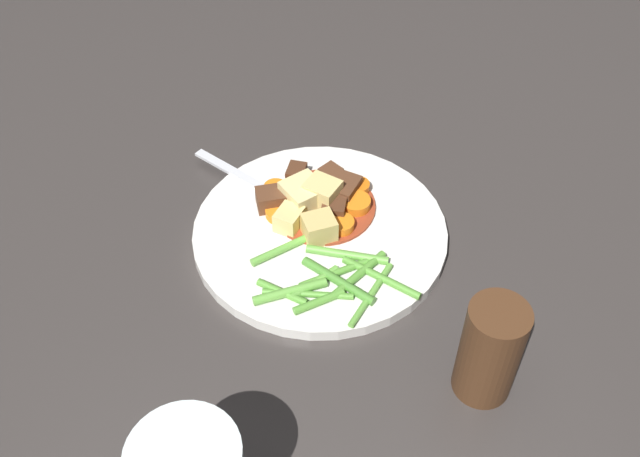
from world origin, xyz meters
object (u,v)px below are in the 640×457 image
carrot_slice_5 (303,185)px  meat_chunk_4 (341,189)px  carrot_slice_0 (358,188)px  fork (262,188)px  carrot_slice_2 (276,190)px  dinner_plate (320,233)px  meat_chunk_3 (271,199)px  carrot_slice_3 (287,195)px  potato_chunk_0 (289,218)px  potato_chunk_2 (323,194)px  potato_chunk_1 (323,228)px  potato_chunk_3 (303,196)px  meat_chunk_0 (296,174)px  carrot_slice_1 (281,212)px  meat_chunk_2 (334,208)px  meat_chunk_1 (331,176)px  pepper_mill (490,351)px  carrot_slice_6 (341,226)px  carrot_slice_4 (355,204)px

carrot_slice_5 → meat_chunk_4: size_ratio=0.86×
carrot_slice_0 → carrot_slice_5: size_ratio=0.82×
carrot_slice_5 → fork: 0.04m
carrot_slice_2 → meat_chunk_4: (0.00, -0.07, 0.00)m
dinner_plate → carrot_slice_0: 0.07m
carrot_slice_2 → meat_chunk_3: size_ratio=0.82×
carrot_slice_3 → carrot_slice_0: bearing=-77.6°
carrot_slice_0 → potato_chunk_0: 0.09m
dinner_plate → potato_chunk_2: size_ratio=7.75×
potato_chunk_1 → meat_chunk_4: potato_chunk_1 is taller
carrot_slice_2 → potato_chunk_2: size_ratio=0.74×
carrot_slice_5 → potato_chunk_3: (-0.02, -0.00, 0.01)m
carrot_slice_3 → meat_chunk_0: bearing=-12.5°
carrot_slice_1 → meat_chunk_2: bearing=-86.3°
carrot_slice_2 → meat_chunk_4: meat_chunk_4 is taller
meat_chunk_4 → potato_chunk_2: bearing=130.5°
carrot_slice_5 → meat_chunk_4: meat_chunk_4 is taller
carrot_slice_2 → meat_chunk_2: meat_chunk_2 is taller
carrot_slice_2 → meat_chunk_1: 0.06m
carrot_slice_2 → pepper_mill: pepper_mill is taller
carrot_slice_0 → carrot_slice_1: bearing=117.4°
meat_chunk_0 → carrot_slice_6: bearing=-144.3°
meat_chunk_2 → meat_chunk_4: bearing=-10.5°
carrot_slice_1 → meat_chunk_0: bearing=-11.1°
carrot_slice_2 → carrot_slice_6: size_ratio=0.94×
dinner_plate → meat_chunk_1: (0.07, -0.01, 0.02)m
potato_chunk_1 → meat_chunk_0: (0.08, 0.03, -0.00)m
carrot_slice_1 → meat_chunk_4: size_ratio=0.93×
carrot_slice_0 → potato_chunk_0: (-0.05, 0.07, 0.00)m
carrot_slice_1 → carrot_slice_3: (0.02, -0.00, 0.00)m
carrot_slice_3 → meat_chunk_2: size_ratio=0.99×
potato_chunk_1 → meat_chunk_3: 0.07m
potato_chunk_1 → pepper_mill: bearing=-136.1°
fork → carrot_slice_2: bearing=-114.7°
pepper_mill → potato_chunk_2: bearing=37.1°
carrot_slice_6 → fork: bearing=58.0°
meat_chunk_2 → meat_chunk_4: size_ratio=0.78×
carrot_slice_4 → meat_chunk_2: (-0.01, 0.02, 0.00)m
carrot_slice_4 → dinner_plate: bearing=131.9°
dinner_plate → meat_chunk_4: bearing=-20.6°
potato_chunk_3 → meat_chunk_4: (0.02, -0.04, -0.00)m
meat_chunk_1 → carrot_slice_5: bearing=114.5°
meat_chunk_4 → fork: meat_chunk_4 is taller
carrot_slice_2 → carrot_slice_5: bearing=-71.1°
carrot_slice_1 → meat_chunk_1: (0.05, -0.05, 0.01)m
carrot_slice_2 → carrot_slice_4: size_ratio=0.79×
carrot_slice_4 → meat_chunk_4: size_ratio=0.90×
potato_chunk_3 → carrot_slice_5: bearing=6.7°
meat_chunk_1 → meat_chunk_0: bearing=86.8°
carrot_slice_1 → meat_chunk_4: 0.07m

